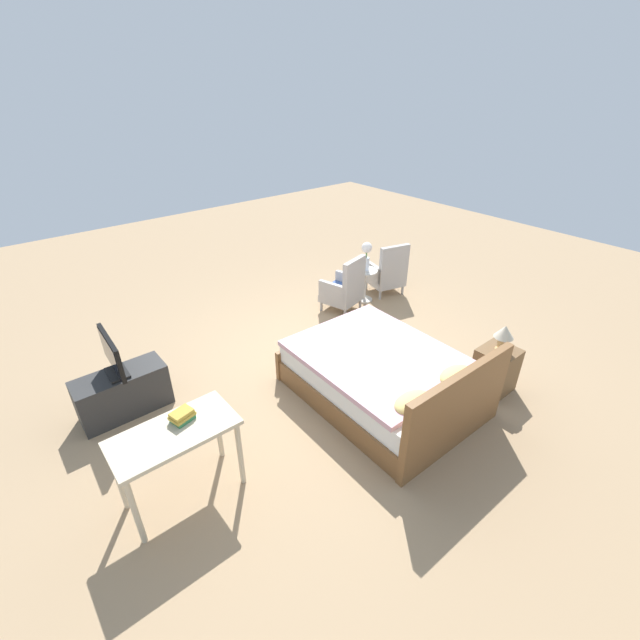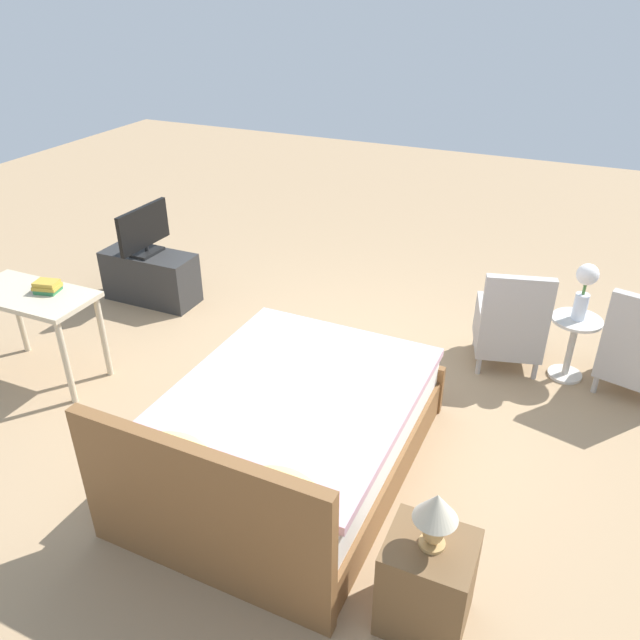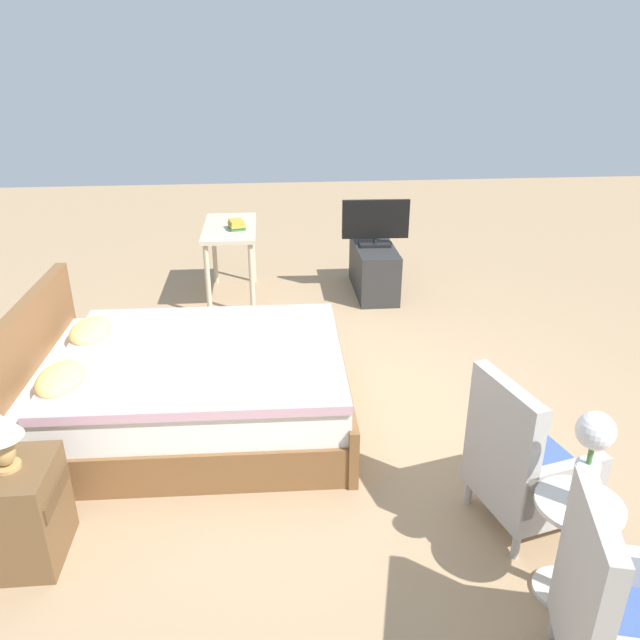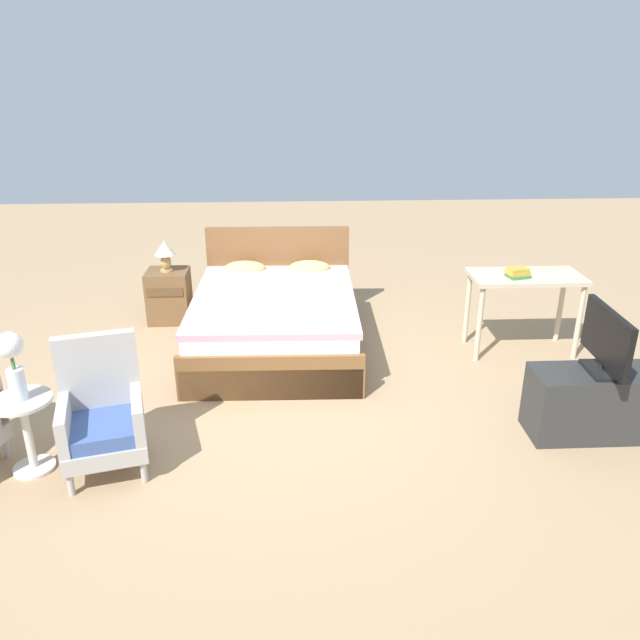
% 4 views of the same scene
% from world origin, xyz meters
% --- Properties ---
extents(ground_plane, '(16.00, 16.00, 0.00)m').
position_xyz_m(ground_plane, '(0.00, 0.00, 0.00)').
color(ground_plane, '#A38460').
extents(bed, '(1.60, 2.14, 0.96)m').
position_xyz_m(bed, '(-0.12, 0.99, 0.30)').
color(bed, brown).
rests_on(bed, ground_plane).
extents(armchair_by_window_left, '(0.66, 0.66, 0.92)m').
position_xyz_m(armchair_by_window_left, '(-2.26, -0.94, 0.37)').
color(armchair_by_window_left, '#ADA8A3').
rests_on(armchair_by_window_left, ground_plane).
extents(armchair_by_window_right, '(0.66, 0.66, 0.92)m').
position_xyz_m(armchair_by_window_right, '(-1.26, -0.94, 0.37)').
color(armchair_by_window_right, '#ADA8A3').
rests_on(armchair_by_window_right, ground_plane).
extents(side_table, '(0.40, 0.40, 0.55)m').
position_xyz_m(side_table, '(-1.76, -0.98, 0.35)').
color(side_table, beige).
rests_on(side_table, ground_plane).
extents(flower_vase, '(0.17, 0.17, 0.48)m').
position_xyz_m(flower_vase, '(-1.76, -0.98, 0.85)').
color(flower_vase, silver).
rests_on(flower_vase, side_table).
extents(nightstand, '(0.44, 0.41, 0.56)m').
position_xyz_m(nightstand, '(-1.28, 1.71, 0.28)').
color(nightstand, brown).
rests_on(nightstand, ground_plane).
extents(tv_stand, '(0.96, 0.40, 0.52)m').
position_xyz_m(tv_stand, '(2.29, -0.72, 0.26)').
color(tv_stand, '#2D2D2D').
rests_on(tv_stand, ground_plane).
extents(tv_flatscreen, '(0.21, 0.69, 0.48)m').
position_xyz_m(tv_flatscreen, '(2.29, -0.72, 0.77)').
color(tv_flatscreen, black).
rests_on(tv_flatscreen, tv_stand).
extents(vanity_desk, '(1.04, 0.52, 0.78)m').
position_xyz_m(vanity_desk, '(2.25, 0.77, 0.66)').
color(vanity_desk, beige).
rests_on(vanity_desk, ground_plane).
extents(book_stack, '(0.22, 0.18, 0.09)m').
position_xyz_m(book_stack, '(2.13, 0.69, 0.82)').
color(book_stack, '#337A47').
rests_on(book_stack, vanity_desk).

